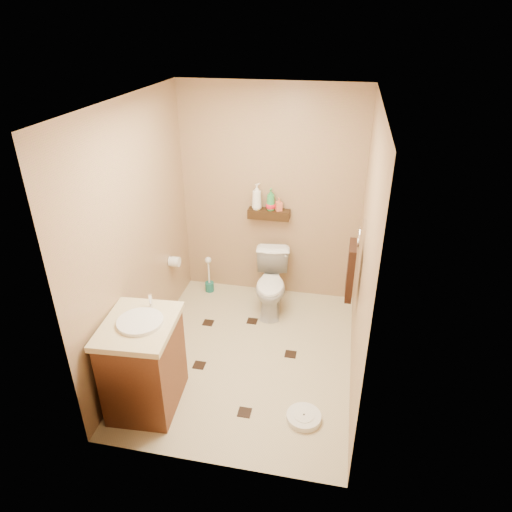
# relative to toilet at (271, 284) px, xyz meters

# --- Properties ---
(ground) EXTENTS (2.50, 2.50, 0.00)m
(ground) POSITION_rel_toilet_xyz_m (-0.10, -0.83, -0.33)
(ground) COLOR beige
(ground) RESTS_ON ground
(wall_back) EXTENTS (2.00, 0.04, 2.40)m
(wall_back) POSITION_rel_toilet_xyz_m (-0.10, 0.42, 0.87)
(wall_back) COLOR #A97D60
(wall_back) RESTS_ON ground
(wall_front) EXTENTS (2.00, 0.04, 2.40)m
(wall_front) POSITION_rel_toilet_xyz_m (-0.10, -2.08, 0.87)
(wall_front) COLOR #A97D60
(wall_front) RESTS_ON ground
(wall_left) EXTENTS (0.04, 2.50, 2.40)m
(wall_left) POSITION_rel_toilet_xyz_m (-1.10, -0.83, 0.87)
(wall_left) COLOR #A97D60
(wall_left) RESTS_ON ground
(wall_right) EXTENTS (0.04, 2.50, 2.40)m
(wall_right) POSITION_rel_toilet_xyz_m (0.90, -0.83, 0.87)
(wall_right) COLOR #A97D60
(wall_right) RESTS_ON ground
(ceiling) EXTENTS (2.00, 2.50, 0.02)m
(ceiling) POSITION_rel_toilet_xyz_m (-0.10, -0.83, 2.07)
(ceiling) COLOR silver
(ceiling) RESTS_ON wall_back
(wall_shelf) EXTENTS (0.46, 0.14, 0.10)m
(wall_shelf) POSITION_rel_toilet_xyz_m (-0.10, 0.34, 0.69)
(wall_shelf) COLOR #321D0D
(wall_shelf) RESTS_ON wall_back
(floor_accents) EXTENTS (1.23, 1.39, 0.01)m
(floor_accents) POSITION_rel_toilet_xyz_m (-0.07, -0.91, -0.33)
(floor_accents) COLOR black
(floor_accents) RESTS_ON ground
(toilet) EXTENTS (0.45, 0.69, 0.66)m
(toilet) POSITION_rel_toilet_xyz_m (0.00, 0.00, 0.00)
(toilet) COLOR white
(toilet) RESTS_ON ground
(vanity) EXTENTS (0.60, 0.71, 0.96)m
(vanity) POSITION_rel_toilet_xyz_m (-0.80, -1.59, 0.10)
(vanity) COLOR brown
(vanity) RESTS_ON ground
(bathroom_scale) EXTENTS (0.31, 0.31, 0.06)m
(bathroom_scale) POSITION_rel_toilet_xyz_m (0.53, -1.53, -0.30)
(bathroom_scale) COLOR white
(bathroom_scale) RESTS_ON ground
(toilet_brush) EXTENTS (0.11, 0.11, 0.46)m
(toilet_brush) POSITION_rel_toilet_xyz_m (-0.79, 0.24, -0.17)
(toilet_brush) COLOR #1A685C
(toilet_brush) RESTS_ON ground
(towel_ring) EXTENTS (0.12, 0.30, 0.76)m
(towel_ring) POSITION_rel_toilet_xyz_m (0.82, -0.58, 0.61)
(towel_ring) COLOR silver
(towel_ring) RESTS_ON wall_right
(toilet_paper) EXTENTS (0.12, 0.11, 0.12)m
(toilet_paper) POSITION_rel_toilet_xyz_m (-1.04, -0.18, 0.27)
(toilet_paper) COLOR white
(toilet_paper) RESTS_ON wall_left
(bottle_a) EXTENTS (0.15, 0.15, 0.29)m
(bottle_a) POSITION_rel_toilet_xyz_m (-0.23, 0.34, 0.88)
(bottle_a) COLOR white
(bottle_a) RESTS_ON wall_shelf
(bottle_b) EXTENTS (0.09, 0.09, 0.16)m
(bottle_b) POSITION_rel_toilet_xyz_m (-0.23, 0.34, 0.82)
(bottle_b) COLOR yellow
(bottle_b) RESTS_ON wall_shelf
(bottle_c) EXTENTS (0.14, 0.14, 0.14)m
(bottle_c) POSITION_rel_toilet_xyz_m (-0.08, 0.34, 0.81)
(bottle_c) COLOR red
(bottle_c) RESTS_ON wall_shelf
(bottle_d) EXTENTS (0.10, 0.10, 0.25)m
(bottle_d) POSITION_rel_toilet_xyz_m (-0.08, 0.34, 0.86)
(bottle_d) COLOR green
(bottle_d) RESTS_ON wall_shelf
(bottle_e) EXTENTS (0.09, 0.09, 0.15)m
(bottle_e) POSITION_rel_toilet_xyz_m (0.01, 0.34, 0.81)
(bottle_e) COLOR #EE724F
(bottle_e) RESTS_ON wall_shelf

